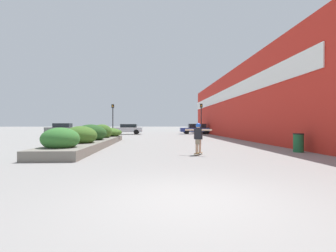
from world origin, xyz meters
name	(u,v)px	position (x,y,z in m)	size (l,w,h in m)	color
ground_plane	(191,200)	(0.00, 0.00, 0.00)	(300.00, 300.00, 0.00)	gray
building_wall_right	(242,102)	(7.39, 18.82, 3.43)	(0.67, 45.38, 6.83)	red
planter_box	(93,138)	(-4.58, 12.09, 0.54)	(2.29, 13.71, 1.38)	slate
skateboard	(198,153)	(1.32, 7.03, 0.07)	(0.52, 0.76, 0.09)	olive
skateboarder	(198,135)	(1.32, 7.03, 0.91)	(1.16, 0.67, 1.36)	tan
trash_bin	(298,143)	(6.50, 7.89, 0.47)	(0.52, 0.52, 0.94)	#1E5B33
car_leftmost	(62,129)	(-12.99, 30.79, 0.80)	(3.89, 1.87, 1.52)	slate
car_center_left	(128,129)	(-4.30, 31.63, 0.76)	(3.97, 2.06, 1.41)	#BCBCC1
car_center_right	(196,129)	(5.34, 32.48, 0.76)	(4.44, 1.85, 1.46)	navy
traffic_light_left	(113,115)	(-5.52, 26.15, 2.53)	(0.28, 0.30, 3.74)	black
traffic_light_right	(201,114)	(4.94, 26.22, 2.59)	(0.28, 0.30, 3.85)	black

